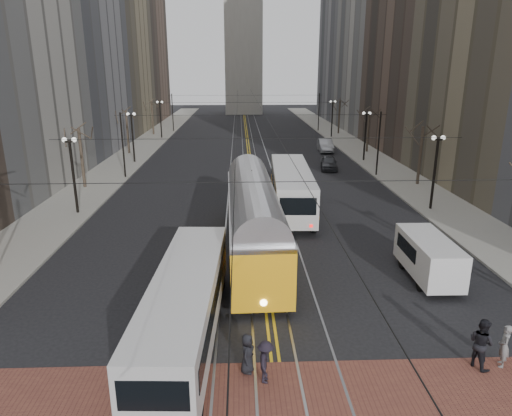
{
  "coord_description": "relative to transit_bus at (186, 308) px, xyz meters",
  "views": [
    {
      "loc": [
        -1.29,
        -15.76,
        10.62
      ],
      "look_at": [
        -0.36,
        9.25,
        3.0
      ],
      "focal_mm": 32.0,
      "sensor_mm": 36.0,
      "label": 1
    }
  ],
  "objects": [
    {
      "name": "lamp_posts",
      "position": [
        3.5,
        28.07,
        1.36
      ],
      "size": [
        27.6,
        57.2,
        5.6
      ],
      "color": "black",
      "rests_on": "ground"
    },
    {
      "name": "rear_bus",
      "position": [
        6.22,
        17.72,
        0.22
      ],
      "size": [
        3.32,
        12.8,
        3.31
      ],
      "primitive_type": "cube",
      "rotation": [
        0.0,
        0.0,
        -0.04
      ],
      "color": "silver",
      "rests_on": "ground"
    },
    {
      "name": "building_right_far",
      "position": [
        29.0,
        85.32,
        18.56
      ],
      "size": [
        16.0,
        20.0,
        40.0
      ],
      "primitive_type": "cube",
      "color": "slate",
      "rests_on": "ground"
    },
    {
      "name": "sidewalk_left",
      "position": [
        -11.5,
        44.32,
        -1.36
      ],
      "size": [
        5.0,
        140.0,
        0.15
      ],
      "primitive_type": "cube",
      "color": "gray",
      "rests_on": "ground"
    },
    {
      "name": "sedan_grey",
      "position": [
        12.13,
        32.92,
        -0.71
      ],
      "size": [
        2.29,
        4.49,
        1.46
      ],
      "primitive_type": "imported",
      "rotation": [
        0.0,
        0.0,
        -0.13
      ],
      "color": "#383A3F",
      "rests_on": "ground"
    },
    {
      "name": "street_trees",
      "position": [
        3.5,
        34.57,
        1.36
      ],
      "size": [
        31.68,
        53.28,
        5.6
      ],
      "color": "#382D23",
      "rests_on": "ground"
    },
    {
      "name": "cargo_van",
      "position": [
        12.02,
        5.2,
        -0.31
      ],
      "size": [
        2.02,
        5.13,
        2.26
      ],
      "primitive_type": "cube",
      "rotation": [
        0.0,
        0.0,
        -0.01
      ],
      "color": "silver",
      "rests_on": "ground"
    },
    {
      "name": "pedestrian_b",
      "position": [
        11.92,
        -2.18,
        -0.59
      ],
      "size": [
        0.61,
        0.72,
        1.68
      ],
      "primitive_type": "imported",
      "rotation": [
        0.0,
        0.0,
        4.32
      ],
      "color": "slate",
      "rests_on": "crosswalk_band"
    },
    {
      "name": "transit_bus",
      "position": [
        0.0,
        0.0,
        0.0
      ],
      "size": [
        2.93,
        11.6,
        2.88
      ],
      "primitive_type": "cube",
      "rotation": [
        0.0,
        0.0,
        -0.05
      ],
      "color": "silver",
      "rests_on": "ground"
    },
    {
      "name": "pedestrian_c",
      "position": [
        11.03,
        -2.18,
        -0.45
      ],
      "size": [
        1.07,
        1.17,
        1.96
      ],
      "primitive_type": "imported",
      "rotation": [
        0.0,
        0.0,
        1.99
      ],
      "color": "black",
      "rests_on": "crosswalk_band"
    },
    {
      "name": "ground",
      "position": [
        3.5,
        -0.68,
        -1.44
      ],
      "size": [
        260.0,
        260.0,
        0.0
      ],
      "primitive_type": "plane",
      "color": "black",
      "rests_on": "ground"
    },
    {
      "name": "streetcar",
      "position": [
        3.0,
        8.99,
        0.37
      ],
      "size": [
        3.25,
        15.43,
        3.62
      ],
      "primitive_type": "cube",
      "rotation": [
        0.0,
        0.0,
        0.03
      ],
      "color": "#FFB116",
      "rests_on": "ground"
    },
    {
      "name": "pedestrian_d",
      "position": [
        3.05,
        -2.76,
        -0.63
      ],
      "size": [
        0.67,
        1.07,
        1.6
      ],
      "primitive_type": "imported",
      "rotation": [
        0.0,
        0.0,
        1.49
      ],
      "color": "black",
      "rests_on": "crosswalk_band"
    },
    {
      "name": "streetcar_rails",
      "position": [
        3.5,
        44.32,
        -1.43
      ],
      "size": [
        4.8,
        130.0,
        0.02
      ],
      "primitive_type": "cube",
      "color": "gray",
      "rests_on": "ground"
    },
    {
      "name": "building_left_far",
      "position": [
        -22.0,
        85.32,
        18.56
      ],
      "size": [
        16.0,
        20.0,
        40.0
      ],
      "primitive_type": "cube",
      "color": "brown",
      "rests_on": "ground"
    },
    {
      "name": "building_left_mid",
      "position": [
        -22.0,
        45.32,
        15.56
      ],
      "size": [
        16.0,
        20.0,
        34.0
      ],
      "primitive_type": "cube",
      "color": "slate",
      "rests_on": "ground"
    },
    {
      "name": "trolley_wires",
      "position": [
        3.5,
        34.15,
        2.34
      ],
      "size": [
        25.96,
        120.0,
        6.6
      ],
      "color": "black",
      "rests_on": "ground"
    },
    {
      "name": "building_right_mid",
      "position": [
        29.0,
        45.32,
        15.56
      ],
      "size": [
        16.0,
        20.0,
        34.0
      ],
      "primitive_type": "cube",
      "color": "brown",
      "rests_on": "ground"
    },
    {
      "name": "sedan_silver",
      "position": [
        13.8,
        44.26,
        -0.6
      ],
      "size": [
        2.05,
        5.16,
        1.67
      ],
      "primitive_type": "imported",
      "rotation": [
        0.0,
        0.0,
        -0.06
      ],
      "color": "#9D9FA4",
      "rests_on": "ground"
    },
    {
      "name": "sidewalk_right",
      "position": [
        18.5,
        44.32,
        -1.36
      ],
      "size": [
        5.0,
        140.0,
        0.15
      ],
      "primitive_type": "cube",
      "color": "gray",
      "rests_on": "ground"
    },
    {
      "name": "pedestrian_a",
      "position": [
        2.43,
        -2.18,
        -0.66
      ],
      "size": [
        0.68,
        0.86,
        1.53
      ],
      "primitive_type": "imported",
      "rotation": [
        0.0,
        0.0,
        1.27
      ],
      "color": "black",
      "rests_on": "crosswalk_band"
    },
    {
      "name": "centre_lines",
      "position": [
        3.5,
        44.32,
        -1.43
      ],
      "size": [
        0.42,
        130.0,
        0.01
      ],
      "primitive_type": "cube",
      "color": "gold",
      "rests_on": "ground"
    }
  ]
}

